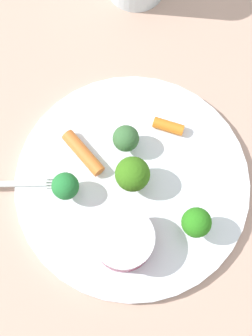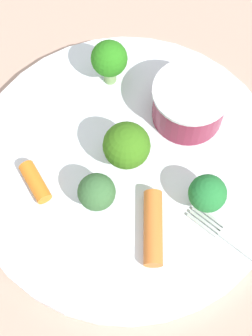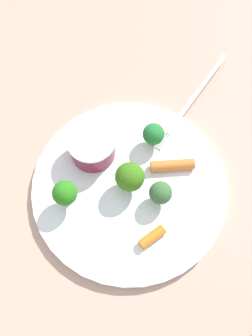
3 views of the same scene
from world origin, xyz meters
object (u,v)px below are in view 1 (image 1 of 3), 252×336
sauce_cup (123,241)px  plate (132,183)px  broccoli_floret_0 (134,176)px  broccoli_floret_1 (66,189)px  carrot_stick_1 (83,153)px  broccoli_floret_2 (196,223)px  broccoli_floret_3 (124,139)px  carrot_stick_0 (168,126)px

sauce_cup → plate: bearing=72.8°
broccoli_floret_0 → broccoli_floret_1: bearing=-179.9°
carrot_stick_1 → broccoli_floret_1: bearing=-118.6°
plate → broccoli_floret_0: bearing=-62.0°
sauce_cup → broccoli_floret_2: (0.08, 0.00, 0.01)m
broccoli_floret_0 → carrot_stick_1: bearing=139.7°
plate → broccoli_floret_1: size_ratio=6.73×
plate → broccoli_floret_3: (-0.00, 0.04, 0.03)m
plate → carrot_stick_1: bearing=140.7°
broccoli_floret_0 → sauce_cup: bearing=-108.9°
sauce_cup → broccoli_floret_0: broccoli_floret_0 is taller
plate → broccoli_floret_3: size_ratio=6.84×
plate → carrot_stick_0: 0.08m
broccoli_floret_1 → broccoli_floret_2: bearing=-24.9°
carrot_stick_1 → broccoli_floret_0: bearing=-40.3°
sauce_cup → broccoli_floret_1: bearing=129.1°
carrot_stick_0 → carrot_stick_1: size_ratio=0.60×
broccoli_floret_2 → carrot_stick_1: (-0.11, 0.10, -0.02)m
plate → carrot_stick_0: bearing=47.8°
carrot_stick_0 → carrot_stick_1: carrot_stick_1 is taller
broccoli_floret_3 → carrot_stick_0: broccoli_floret_3 is taller
sauce_cup → broccoli_floret_1: 0.08m
broccoli_floret_1 → carrot_stick_1: size_ratio=0.66×
broccoli_floret_3 → broccoli_floret_0: bearing=-86.3°
broccoli_floret_2 → broccoli_floret_1: bearing=155.1°
broccoli_floret_2 → broccoli_floret_3: broccoli_floret_2 is taller
broccoli_floret_1 → plate: bearing=2.1°
plate → broccoli_floret_2: bearing=-48.1°
sauce_cup → broccoli_floret_2: bearing=3.1°
broccoli_floret_3 → carrot_stick_1: bearing=-176.2°
broccoli_floret_0 → carrot_stick_1: (-0.05, 0.04, -0.02)m
plate → broccoli_floret_2: broccoli_floret_2 is taller
broccoli_floret_2 → carrot_stick_0: (-0.00, 0.12, -0.02)m
broccoli_floret_0 → broccoli_floret_3: broccoli_floret_0 is taller
broccoli_floret_1 → broccoli_floret_3: bearing=33.0°
broccoli_floret_3 → carrot_stick_1: 0.05m
broccoli_floret_2 → carrot_stick_1: broccoli_floret_2 is taller
carrot_stick_0 → carrot_stick_1: bearing=-170.6°
broccoli_floret_1 → broccoli_floret_2: 0.14m
plate → broccoli_floret_0: (0.00, -0.00, 0.03)m
plate → carrot_stick_1: carrot_stick_1 is taller
carrot_stick_1 → broccoli_floret_3: bearing=3.8°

